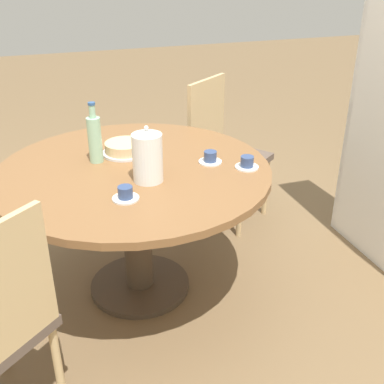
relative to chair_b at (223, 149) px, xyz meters
name	(u,v)px	position (x,y,z in m)	size (l,w,h in m)	color
ground_plane	(140,287)	(0.62, -0.73, -0.49)	(14.00, 14.00, 0.00)	brown
dining_table	(135,194)	(0.62, -0.73, 0.08)	(1.34, 1.34, 0.72)	#473828
chair_b	(223,149)	(0.00, 0.00, 0.00)	(0.59, 0.59, 0.94)	tan
coffee_pot	(148,156)	(0.78, -0.69, 0.35)	(0.14, 0.14, 0.26)	white
water_bottle	(95,138)	(0.49, -0.88, 0.35)	(0.07, 0.07, 0.30)	#99C6A3
cake_main	(126,148)	(0.43, -0.72, 0.26)	(0.23, 0.23, 0.06)	silver
cup_a	(125,194)	(0.93, -0.83, 0.25)	(0.12, 0.12, 0.06)	silver
cup_b	(247,163)	(0.80, -0.20, 0.25)	(0.12, 0.12, 0.06)	silver
cup_c	(210,158)	(0.68, -0.35, 0.25)	(0.12, 0.12, 0.06)	silver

